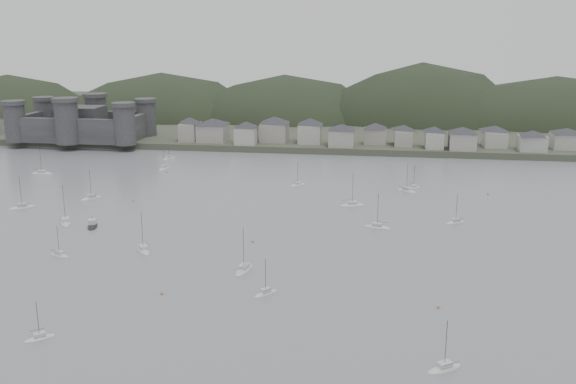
# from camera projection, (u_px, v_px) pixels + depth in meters

# --- Properties ---
(ground) EXTENTS (900.00, 900.00, 0.00)m
(ground) POSITION_uv_depth(u_px,v_px,m) (234.00, 308.00, 132.14)
(ground) COLOR slate
(ground) RESTS_ON ground
(far_shore_land) EXTENTS (900.00, 250.00, 3.00)m
(far_shore_land) POSITION_uv_depth(u_px,v_px,m) (339.00, 116.00, 414.47)
(far_shore_land) COLOR #383D2D
(far_shore_land) RESTS_ON ground
(forested_ridge) EXTENTS (851.55, 103.94, 102.57)m
(forested_ridge) POSITION_uv_depth(u_px,v_px,m) (343.00, 143.00, 392.38)
(forested_ridge) COLOR black
(forested_ridge) RESTS_ON ground
(castle) EXTENTS (66.00, 43.00, 20.00)m
(castle) POSITION_uv_depth(u_px,v_px,m) (83.00, 123.00, 319.21)
(castle) COLOR #303133
(castle) RESTS_ON far_shore_land
(waterfront_town) EXTENTS (451.48, 28.46, 12.92)m
(waterfront_town) POSITION_uv_depth(u_px,v_px,m) (430.00, 134.00, 298.34)
(waterfront_town) COLOR gray
(waterfront_town) RESTS_ON far_shore_land
(sailboat_lead) EXTENTS (6.60, 3.76, 8.64)m
(sailboat_lead) POSITION_uv_depth(u_px,v_px,m) (59.00, 255.00, 162.56)
(sailboat_lead) COLOR beige
(sailboat_lead) RESTS_ON ground
(moored_fleet) EXTENTS (260.56, 175.29, 13.26)m
(moored_fleet) POSITION_uv_depth(u_px,v_px,m) (253.00, 219.00, 193.37)
(moored_fleet) COLOR beige
(moored_fleet) RESTS_ON ground
(motor_launch_far) EXTENTS (5.14, 8.17, 3.84)m
(motor_launch_far) POSITION_uv_depth(u_px,v_px,m) (92.00, 226.00, 186.71)
(motor_launch_far) COLOR black
(motor_launch_far) RESTS_ON ground
(mooring_buoys) EXTENTS (123.85, 119.10, 0.70)m
(mooring_buoys) POSITION_uv_depth(u_px,v_px,m) (267.00, 223.00, 190.07)
(mooring_buoys) COLOR #B3623B
(mooring_buoys) RESTS_ON ground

